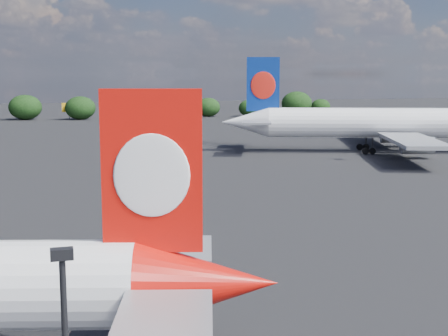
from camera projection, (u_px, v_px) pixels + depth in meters
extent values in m
plane|color=black|center=(23.00, 180.00, 89.04)|extent=(500.00, 500.00, 0.00)
cone|color=red|center=(207.00, 284.00, 31.49)|extent=(8.11, 6.20, 4.49)
cube|color=red|center=(152.00, 171.00, 30.57)|extent=(4.89, 1.71, 8.09)
ellipsoid|color=white|center=(152.00, 176.00, 30.33)|extent=(3.69, 1.15, 4.13)
ellipsoid|color=white|center=(153.00, 174.00, 30.86)|extent=(3.69, 1.15, 4.13)
cube|color=gray|center=(165.00, 314.00, 26.51)|extent=(5.30, 6.25, 0.27)
cube|color=gray|center=(177.00, 250.00, 36.28)|extent=(5.30, 6.25, 0.27)
cylinder|color=white|center=(382.00, 123.00, 119.56)|extent=(42.92, 19.75, 5.72)
cone|color=white|center=(245.00, 122.00, 120.91)|extent=(10.53, 8.42, 5.72)
cube|color=navy|center=(263.00, 84.00, 119.64)|extent=(6.13, 2.62, 10.30)
ellipsoid|color=red|center=(263.00, 85.00, 119.33)|extent=(4.61, 1.80, 5.26)
ellipsoid|color=red|center=(263.00, 85.00, 120.01)|extent=(4.61, 1.80, 5.26)
cube|color=gray|center=(257.00, 122.00, 114.51)|extent=(7.12, 8.18, 0.34)
cube|color=gray|center=(257.00, 118.00, 126.94)|extent=(7.12, 8.18, 0.34)
cube|color=gray|center=(413.00, 140.00, 105.03)|extent=(14.57, 24.05, 0.63)
cube|color=gray|center=(379.00, 126.00, 134.40)|extent=(14.57, 24.05, 0.63)
cylinder|color=gray|center=(417.00, 145.00, 110.78)|extent=(6.42, 4.80, 3.09)
cube|color=gray|center=(418.00, 141.00, 110.66)|extent=(2.49, 1.15, 1.37)
cylinder|color=gray|center=(395.00, 135.00, 128.86)|extent=(6.42, 4.80, 3.09)
cube|color=gray|center=(395.00, 132.00, 128.74)|extent=(2.49, 1.15, 1.37)
cylinder|color=black|center=(372.00, 145.00, 116.89)|extent=(0.41, 0.41, 2.86)
cylinder|color=black|center=(372.00, 151.00, 117.05)|extent=(1.36, 0.90, 1.26)
cylinder|color=black|center=(366.00, 151.00, 117.11)|extent=(1.36, 0.90, 1.26)
cylinder|color=black|center=(366.00, 142.00, 123.66)|extent=(0.41, 0.41, 2.86)
cylinder|color=black|center=(366.00, 147.00, 123.83)|extent=(1.36, 0.90, 1.26)
cylinder|color=black|center=(360.00, 147.00, 123.89)|extent=(1.36, 0.90, 1.26)
cube|color=black|center=(62.00, 254.00, 15.08)|extent=(0.55, 0.30, 0.28)
cube|color=gold|center=(69.00, 107.00, 207.56)|extent=(5.00, 0.30, 3.00)
cylinder|color=#979B9F|center=(70.00, 116.00, 207.97)|extent=(0.30, 0.30, 2.50)
ellipsoid|color=black|center=(25.00, 107.00, 205.23)|extent=(10.75, 9.09, 8.27)
ellipsoid|color=black|center=(80.00, 108.00, 206.22)|extent=(10.04, 8.49, 7.72)
ellipsoid|color=black|center=(127.00, 108.00, 209.59)|extent=(9.82, 8.31, 7.56)
ellipsoid|color=black|center=(165.00, 108.00, 215.82)|extent=(8.81, 7.45, 6.78)
ellipsoid|color=black|center=(208.00, 107.00, 220.73)|extent=(8.67, 7.34, 6.67)
ellipsoid|color=black|center=(249.00, 108.00, 221.06)|extent=(7.87, 6.66, 6.06)
ellipsoid|color=black|center=(297.00, 103.00, 227.69)|extent=(11.37, 9.62, 8.75)
ellipsoid|color=black|center=(321.00, 107.00, 234.19)|extent=(7.45, 6.30, 5.73)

